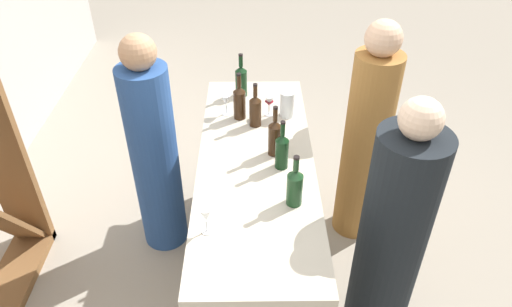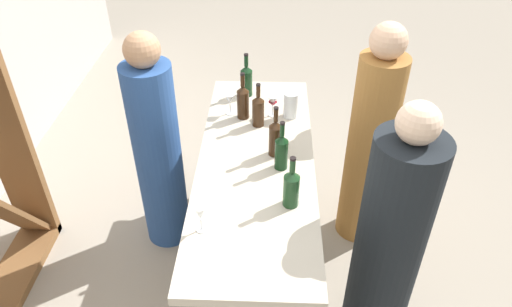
% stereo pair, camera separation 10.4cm
% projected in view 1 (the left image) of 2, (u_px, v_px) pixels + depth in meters
% --- Properties ---
extents(ground_plane, '(12.00, 12.00, 0.00)m').
position_uv_depth(ground_plane, '(256.00, 270.00, 3.31)').
color(ground_plane, '#9E9384').
extents(bar_counter, '(1.93, 0.67, 0.97)m').
position_uv_depth(bar_counter, '(256.00, 220.00, 3.02)').
color(bar_counter, gray).
rests_on(bar_counter, ground).
extents(wine_bottle_leftmost_olive_green, '(0.08, 0.08, 0.30)m').
position_uv_depth(wine_bottle_leftmost_olive_green, '(295.00, 186.00, 2.37)').
color(wine_bottle_leftmost_olive_green, '#193D1E').
rests_on(wine_bottle_leftmost_olive_green, bar_counter).
extents(wine_bottle_second_left_dark_green, '(0.08, 0.08, 0.30)m').
position_uv_depth(wine_bottle_second_left_dark_green, '(282.00, 150.00, 2.62)').
color(wine_bottle_second_left_dark_green, black).
rests_on(wine_bottle_second_left_dark_green, bar_counter).
extents(wine_bottle_center_amber_brown, '(0.08, 0.08, 0.32)m').
position_uv_depth(wine_bottle_center_amber_brown, '(275.00, 136.00, 2.71)').
color(wine_bottle_center_amber_brown, '#331E0F').
rests_on(wine_bottle_center_amber_brown, bar_counter).
extents(wine_bottle_second_right_amber_brown, '(0.08, 0.08, 0.30)m').
position_uv_depth(wine_bottle_second_right_amber_brown, '(255.00, 110.00, 2.97)').
color(wine_bottle_second_right_amber_brown, '#331E0F').
rests_on(wine_bottle_second_right_amber_brown, bar_counter).
extents(wine_bottle_rightmost_amber_brown, '(0.08, 0.08, 0.32)m').
position_uv_depth(wine_bottle_rightmost_amber_brown, '(239.00, 101.00, 3.03)').
color(wine_bottle_rightmost_amber_brown, '#331E0F').
rests_on(wine_bottle_rightmost_amber_brown, bar_counter).
extents(wine_bottle_far_right_dark_green, '(0.08, 0.08, 0.31)m').
position_uv_depth(wine_bottle_far_right_dark_green, '(241.00, 80.00, 3.27)').
color(wine_bottle_far_right_dark_green, black).
rests_on(wine_bottle_far_right_dark_green, bar_counter).
extents(wine_glass_near_left, '(0.07, 0.07, 0.14)m').
position_uv_depth(wine_glass_near_left, '(269.00, 102.00, 3.07)').
color(wine_glass_near_left, white).
rests_on(wine_glass_near_left, bar_counter).
extents(wine_glass_near_center, '(0.07, 0.07, 0.14)m').
position_uv_depth(wine_glass_near_center, '(226.00, 100.00, 3.08)').
color(wine_glass_near_center, white).
rests_on(wine_glass_near_center, bar_counter).
extents(wine_glass_near_right, '(0.06, 0.06, 0.15)m').
position_uv_depth(wine_glass_near_right, '(206.00, 216.00, 2.22)').
color(wine_glass_near_right, white).
rests_on(wine_glass_near_right, bar_counter).
extents(water_pitcher, '(0.09, 0.09, 0.17)m').
position_uv_depth(water_pitcher, '(287.00, 104.00, 3.07)').
color(water_pitcher, silver).
rests_on(water_pitcher, bar_counter).
extents(person_left_guest, '(0.34, 0.34, 1.64)m').
position_uv_depth(person_left_guest, '(366.00, 143.00, 3.21)').
color(person_left_guest, '#9E6B33').
rests_on(person_left_guest, ground).
extents(person_center_guest, '(0.47, 0.47, 1.62)m').
position_uv_depth(person_center_guest, '(391.00, 240.00, 2.53)').
color(person_center_guest, black).
rests_on(person_center_guest, ground).
extents(person_right_guest, '(0.34, 0.34, 1.60)m').
position_uv_depth(person_right_guest, '(154.00, 156.00, 3.13)').
color(person_right_guest, '#284C8C').
rests_on(person_right_guest, ground).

